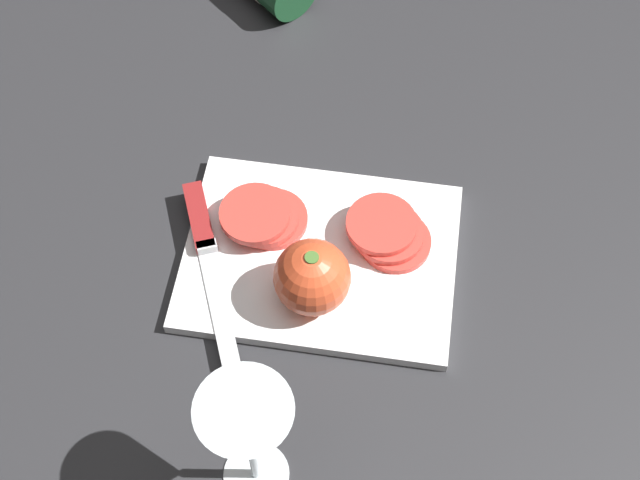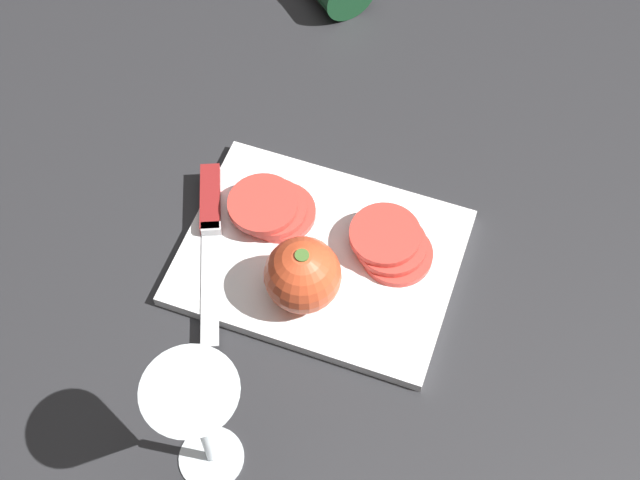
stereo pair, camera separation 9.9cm
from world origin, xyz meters
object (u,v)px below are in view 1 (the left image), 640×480
at_px(whole_tomato, 312,277).
at_px(tomato_slice_stack_near, 264,217).
at_px(tomato_slice_stack_far, 389,233).
at_px(wine_glass, 248,431).
at_px(knife, 203,233).

distance_m(whole_tomato, tomato_slice_stack_near, 0.11).
relative_size(whole_tomato, tomato_slice_stack_near, 0.85).
distance_m(whole_tomato, tomato_slice_stack_far, 0.12).
bearing_deg(wine_glass, tomato_slice_stack_far, -109.24).
relative_size(wine_glass, tomato_slice_stack_near, 1.81).
distance_m(wine_glass, tomato_slice_stack_near, 0.31).
relative_size(whole_tomato, tomato_slice_stack_far, 0.85).
relative_size(tomato_slice_stack_near, tomato_slice_stack_far, 1.00).
bearing_deg(wine_glass, whole_tomato, -97.26).
relative_size(wine_glass, tomato_slice_stack_far, 1.82).
bearing_deg(tomato_slice_stack_far, knife, 7.21).
bearing_deg(tomato_slice_stack_near, tomato_slice_stack_far, 179.71).
bearing_deg(knife, wine_glass, 0.21).
distance_m(knife, tomato_slice_stack_near, 0.07).
distance_m(knife, tomato_slice_stack_far, 0.21).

